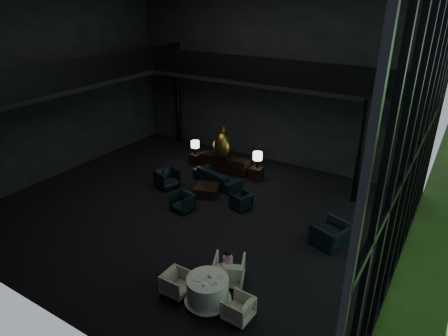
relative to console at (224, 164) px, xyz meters
The scene contains 34 objects.
floor 3.78m from the console, 76.35° to the right, with size 14.00×12.00×0.02m, color black.
wall_back 4.41m from the console, 69.27° to the left, with size 14.00×0.04×8.00m, color black.
wall_front 10.35m from the console, 84.75° to the right, with size 14.00×0.04×8.00m, color black.
wall_left 7.99m from the console, 149.13° to the right, with size 0.04×12.00×8.00m, color black.
curtain_wall 9.38m from the console, 25.00° to the right, with size 0.20×12.00×8.00m, color black, non-canonical shape.
mezzanine_left 7.26m from the console, 144.44° to the right, with size 2.00×12.00×0.25m, color black.
mezzanine_back 4.31m from the console, 35.48° to the left, with size 12.00×2.00×0.25m, color black.
railing_left 6.94m from the console, 138.37° to the right, with size 0.06×12.00×1.00m, color black.
railing_back 4.65m from the console, 10.38° to the left, with size 12.00×0.06×1.00m, color black.
column_nw 4.87m from the console, 153.55° to the left, with size 0.24×0.24×4.00m, color black.
column_ne 5.93m from the console, ahead, with size 0.24×0.24×4.00m, color black.
console is the anchor object (origin of this frame).
bronze_urn 1.00m from the console, 90.00° to the right, with size 0.77×0.77×1.44m.
side_table_left 1.60m from the console, behind, with size 0.45×0.45×0.50m, color black.
table_lamp_left 1.70m from the console, behind, with size 0.38×0.38×0.64m.
side_table_right 1.60m from the console, ahead, with size 0.51×0.51×0.56m, color black.
table_lamp_right 1.74m from the console, ahead, with size 0.40×0.40×0.68m.
sofa 1.28m from the console, 71.54° to the right, with size 2.36×0.69×0.92m, color black.
lounge_armchair_west 2.83m from the console, 114.51° to the right, with size 0.90×0.84×0.93m, color black.
lounge_armchair_east 3.36m from the console, 47.64° to the right, with size 0.58×0.55×0.60m, color black.
lounge_armchair_south 3.78m from the console, 82.23° to the right, with size 0.67×0.63×0.69m, color black.
window_armchair 6.57m from the console, 26.73° to the right, with size 1.25×0.81×1.09m, color black.
coffee_table 2.37m from the console, 75.24° to the right, with size 0.92×0.92×0.41m, color black.
dining_table 8.23m from the console, 61.19° to the right, with size 1.24×1.24×0.75m.
dining_chair_north 7.39m from the console, 57.15° to the right, with size 0.90×0.84×0.93m, color #C5BF8D.
dining_chair_east 8.79m from the console, 55.96° to the right, with size 0.58×0.55×0.60m, color tan.
dining_chair_west 7.97m from the console, 67.35° to the right, with size 0.62×0.58×0.64m, color beige.
child 7.43m from the console, 57.46° to the right, with size 0.28×0.28×0.59m.
plate_a 8.23m from the console, 62.98° to the right, with size 0.26×0.26×0.02m, color white.
plate_b 8.14m from the console, 58.99° to the right, with size 0.20×0.20×0.01m, color white.
saucer 8.39m from the console, 60.16° to the right, with size 0.17×0.17×0.01m, color white.
coffee_cup 8.40m from the console, 59.61° to the right, with size 0.08×0.08×0.06m, color white.
cereal_bowl 8.14m from the console, 60.62° to the right, with size 0.15×0.15×0.07m, color white.
cream_pot 8.49m from the console, 61.61° to the right, with size 0.06×0.06×0.07m, color #99999E.
Camera 1 is at (7.72, -10.22, 7.50)m, focal length 32.00 mm.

